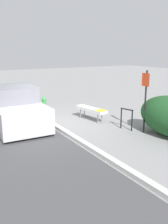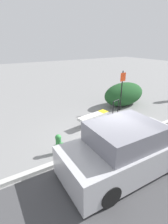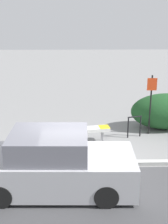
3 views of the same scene
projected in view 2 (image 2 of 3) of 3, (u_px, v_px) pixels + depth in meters
name	position (u px, v px, depth m)	size (l,w,h in m)	color
ground_plane	(113.00, 144.00, 6.94)	(60.00, 60.00, 0.00)	gray
curb	(113.00, 142.00, 6.91)	(60.00, 0.20, 0.13)	#B7B7B2
bench	(94.00, 116.00, 8.28)	(1.71, 0.64, 0.56)	gray
bike_rack	(116.00, 106.00, 9.52)	(0.54, 0.19, 0.83)	black
sign_post	(122.00, 87.00, 9.73)	(0.36, 0.08, 2.30)	black
fire_hydrant	(59.00, 143.00, 6.20)	(0.36, 0.22, 0.77)	#338C3F
shrub_hedge	(124.00, 94.00, 10.84)	(2.84, 1.47, 1.44)	#1E4C23
parked_car_near	(126.00, 150.00, 5.32)	(4.15, 1.91, 1.60)	black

